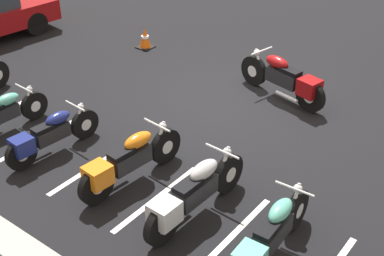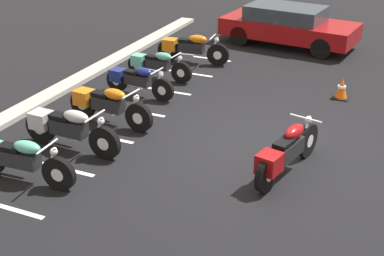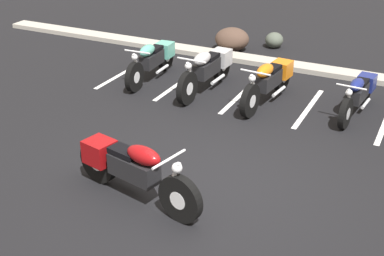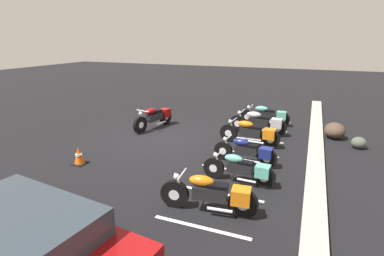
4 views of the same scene
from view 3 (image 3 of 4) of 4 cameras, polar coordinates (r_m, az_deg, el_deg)
The scene contains 13 objects.
ground at distance 8.19m, azimuth 1.83°, elevation -6.19°, with size 60.00×60.00×0.00m, color black.
motorcycle_maroon_featured at distance 7.74m, azimuth -6.57°, elevation -4.24°, with size 2.29×0.85×0.91m.
parked_bike_0 at distance 12.21m, azimuth -4.18°, elevation 7.34°, with size 0.61×2.17×0.85m.
parked_bike_1 at distance 11.54m, azimuth 1.73°, elevation 6.40°, with size 0.65×2.30×0.90m.
parked_bike_2 at distance 11.03m, azimuth 8.30°, elevation 5.08°, with size 0.64×2.22×0.87m.
parked_bike_3 at distance 10.88m, azimuth 17.36°, elevation 3.57°, with size 0.56×1.99×0.78m.
concrete_curb at distance 13.06m, azimuth 12.35°, elevation 6.23°, with size 18.00×0.50×0.12m, color #A8A399.
landscape_rock_0 at distance 14.62m, azimuth 8.76°, elevation 9.26°, with size 0.47×0.50×0.41m, color #4C5449.
landscape_rock_1 at distance 14.22m, azimuth 4.29°, elevation 9.43°, with size 0.89×0.74×0.61m, color #4D392E.
stall_line_0 at distance 12.69m, azimuth -7.53°, elevation 5.75°, with size 0.10×2.10×0.00m, color white.
stall_line_1 at distance 11.97m, azimuth -1.54°, elevation 4.70°, with size 0.10×2.10×0.00m, color white.
stall_line_2 at distance 11.40m, azimuth 5.11°, elevation 3.47°, with size 0.10×2.10×0.00m, color white.
stall_line_3 at distance 11.00m, azimuth 12.32°, elevation 2.08°, with size 0.10×2.10×0.00m, color white.
Camera 3 is at (2.83, -6.31, 4.38)m, focal length 50.00 mm.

